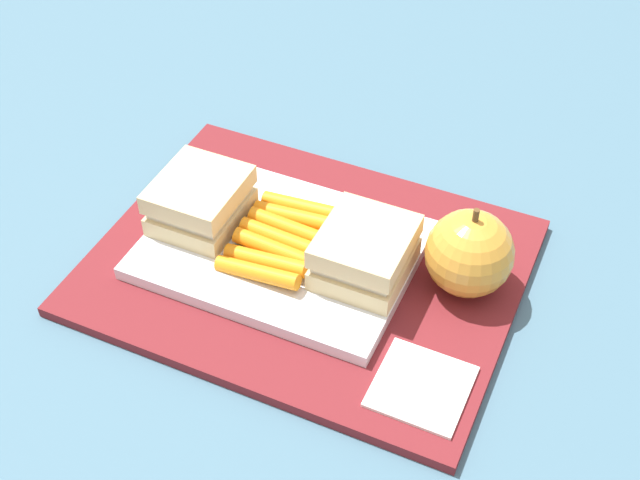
{
  "coord_description": "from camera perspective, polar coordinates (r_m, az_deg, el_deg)",
  "views": [
    {
      "loc": [
        0.22,
        -0.47,
        0.54
      ],
      "look_at": [
        0.01,
        0.0,
        0.04
      ],
      "focal_mm": 47.86,
      "sensor_mm": 36.0,
      "label": 1
    }
  ],
  "objects": [
    {
      "name": "lunchbag_mat",
      "position": [
        0.74,
        -0.88,
        -1.77
      ],
      "size": [
        0.36,
        0.28,
        0.01
      ],
      "primitive_type": "cube",
      "color": "maroon",
      "rests_on": "ground_plane"
    },
    {
      "name": "apple",
      "position": [
        0.71,
        9.95,
        -0.88
      ],
      "size": [
        0.07,
        0.07,
        0.08
      ],
      "color": "gold",
      "rests_on": "lunchbag_mat"
    },
    {
      "name": "sandwich_half_left",
      "position": [
        0.75,
        -8.02,
        2.63
      ],
      "size": [
        0.07,
        0.08,
        0.04
      ],
      "color": "#DBC189",
      "rests_on": "food_tray"
    },
    {
      "name": "food_tray",
      "position": [
        0.74,
        -2.63,
        -0.61
      ],
      "size": [
        0.23,
        0.17,
        0.01
      ],
      "primitive_type": "cube",
      "color": "white",
      "rests_on": "lunchbag_mat"
    },
    {
      "name": "carrot_sticks_bundle",
      "position": [
        0.73,
        -2.63,
        0.12
      ],
      "size": [
        0.08,
        0.1,
        0.02
      ],
      "color": "orange",
      "rests_on": "food_tray"
    },
    {
      "name": "paper_napkin",
      "position": [
        0.66,
        6.79,
        -9.7
      ],
      "size": [
        0.07,
        0.07,
        0.0
      ],
      "primitive_type": "cube",
      "rotation": [
        0.0,
        0.0,
        -0.01
      ],
      "color": "white",
      "rests_on": "lunchbag_mat"
    },
    {
      "name": "sandwich_half_right",
      "position": [
        0.7,
        3.02,
        -0.83
      ],
      "size": [
        0.07,
        0.08,
        0.04
      ],
      "color": "#DBC189",
      "rests_on": "food_tray"
    },
    {
      "name": "ground_plane",
      "position": [
        0.75,
        -0.87,
        -2.04
      ],
      "size": [
        2.4,
        2.4,
        0.0
      ],
      "primitive_type": "plane",
      "color": "#42667A"
    }
  ]
}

